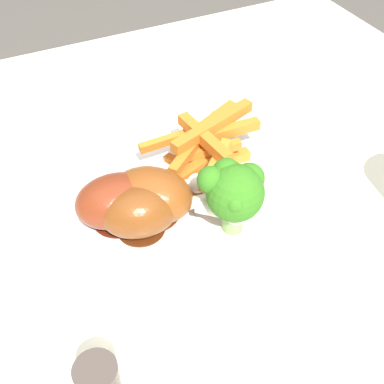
# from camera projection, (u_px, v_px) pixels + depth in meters

# --- Properties ---
(dining_table) EXTENTS (0.96, 0.78, 0.74)m
(dining_table) POSITION_uv_depth(u_px,v_px,m) (150.00, 307.00, 0.54)
(dining_table) COLOR silver
(dining_table) RESTS_ON ground_plane
(dinner_plate) EXTENTS (0.28, 0.28, 0.01)m
(dinner_plate) POSITION_uv_depth(u_px,v_px,m) (192.00, 211.00, 0.48)
(dinner_plate) COLOR white
(dinner_plate) RESTS_ON dining_table
(broccoli_floret_front) EXTENTS (0.06, 0.05, 0.07)m
(broccoli_floret_front) POSITION_uv_depth(u_px,v_px,m) (234.00, 190.00, 0.42)
(broccoli_floret_front) COLOR #7FA559
(broccoli_floret_front) RESTS_ON dinner_plate
(carrot_fries_pile) EXTENTS (0.13, 0.11, 0.05)m
(carrot_fries_pile) POSITION_uv_depth(u_px,v_px,m) (204.00, 148.00, 0.50)
(carrot_fries_pile) COLOR orange
(carrot_fries_pile) RESTS_ON dinner_plate
(chicken_drumstick_near) EXTENTS (0.13, 0.06, 0.05)m
(chicken_drumstick_near) POSITION_uv_depth(u_px,v_px,m) (121.00, 200.00, 0.45)
(chicken_drumstick_near) COLOR #4D180C
(chicken_drumstick_near) RESTS_ON dinner_plate
(chicken_drumstick_far) EXTENTS (0.12, 0.06, 0.05)m
(chicken_drumstick_far) POSITION_uv_depth(u_px,v_px,m) (147.00, 210.00, 0.44)
(chicken_drumstick_far) COLOR #4B1F0B
(chicken_drumstick_far) RESTS_ON dinner_plate
(chicken_drumstick_extra) EXTENTS (0.12, 0.11, 0.05)m
(chicken_drumstick_extra) POSITION_uv_depth(u_px,v_px,m) (156.00, 196.00, 0.45)
(chicken_drumstick_extra) COLOR #56230D
(chicken_drumstick_extra) RESTS_ON dinner_plate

